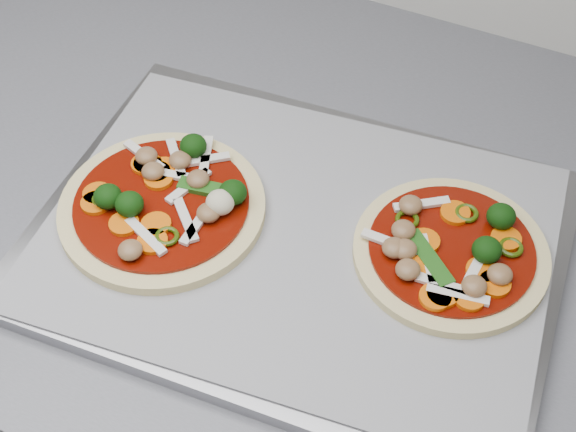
% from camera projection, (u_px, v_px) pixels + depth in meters
% --- Properties ---
extents(base_cabinet, '(3.60, 0.60, 0.86)m').
position_uv_depth(base_cabinet, '(52.00, 317.00, 1.19)').
color(base_cabinet, silver).
rests_on(base_cabinet, ground).
extents(baking_tray, '(0.45, 0.35, 0.01)m').
position_uv_depth(baking_tray, '(297.00, 241.00, 0.67)').
color(baking_tray, gray).
rests_on(baking_tray, countertop).
extents(parchment, '(0.44, 0.34, 0.00)m').
position_uv_depth(parchment, '(297.00, 235.00, 0.67)').
color(parchment, gray).
rests_on(parchment, baking_tray).
extents(pizza_left, '(0.23, 0.23, 0.03)m').
position_uv_depth(pizza_left, '(164.00, 202.00, 0.68)').
color(pizza_left, '#F1DC91').
rests_on(pizza_left, parchment).
extents(pizza_right, '(0.21, 0.21, 0.03)m').
position_uv_depth(pizza_right, '(451.00, 251.00, 0.64)').
color(pizza_right, '#F1DC91').
rests_on(pizza_right, parchment).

